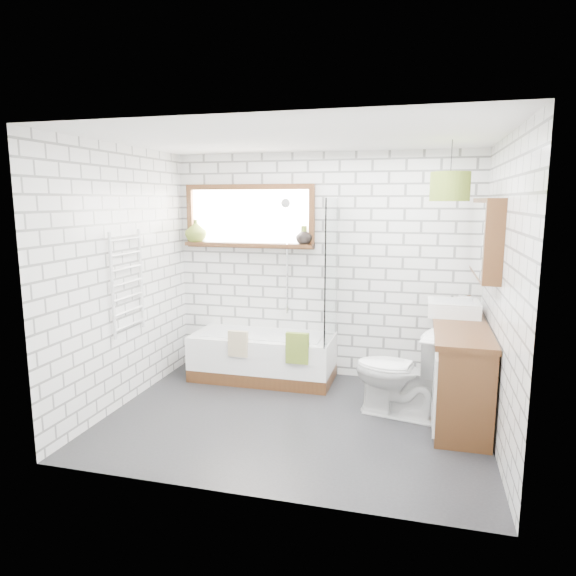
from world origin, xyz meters
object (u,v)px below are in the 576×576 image
(vanity, at_px, (460,371))
(basin, at_px, (453,308))
(toilet, at_px, (399,372))
(pendant, at_px, (450,187))
(bathtub, at_px, (263,357))

(vanity, xyz_separation_m, basin, (-0.06, 0.42, 0.50))
(basin, bearing_deg, vanity, -81.93)
(basin, bearing_deg, toilet, -130.70)
(vanity, relative_size, basin, 3.08)
(basin, height_order, pendant, pendant)
(toilet, bearing_deg, pendant, 123.20)
(basin, xyz_separation_m, pendant, (-0.11, -0.42, 1.17))
(toilet, height_order, pendant, pendant)
(bathtub, relative_size, pendant, 4.55)
(toilet, xyz_separation_m, pendant, (0.37, 0.14, 1.68))
(pendant, bearing_deg, bathtub, 165.39)
(vanity, distance_m, basin, 0.66)
(bathtub, bearing_deg, toilet, -22.78)
(toilet, bearing_deg, basin, 151.24)
(vanity, distance_m, toilet, 0.56)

